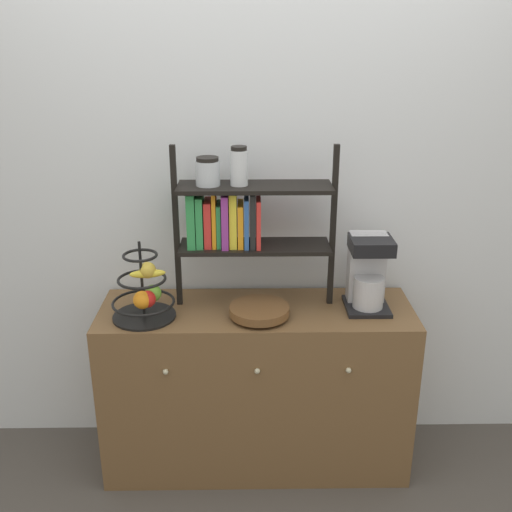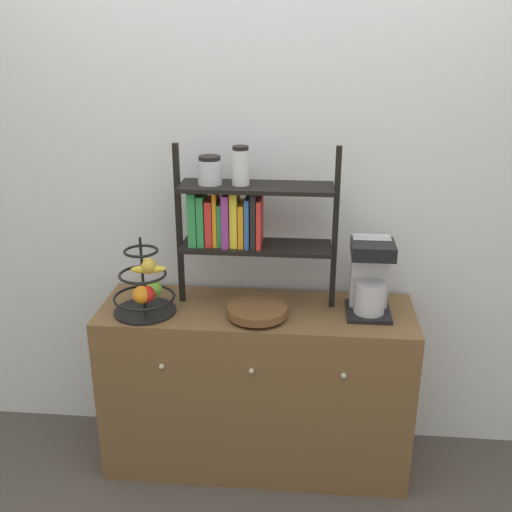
# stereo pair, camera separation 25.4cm
# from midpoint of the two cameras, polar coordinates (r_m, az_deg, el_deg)

# --- Properties ---
(ground_plane) EXTENTS (12.00, 12.00, 0.00)m
(ground_plane) POSITION_cam_midpoint_polar(r_m,az_deg,el_deg) (2.91, 2.30, -21.40)
(ground_plane) COLOR #47423D
(wall_back) EXTENTS (7.00, 0.05, 2.60)m
(wall_back) POSITION_cam_midpoint_polar(r_m,az_deg,el_deg) (2.72, 3.25, 6.88)
(wall_back) COLOR silver
(wall_back) RESTS_ON ground_plane
(sideboard) EXTENTS (1.38, 0.46, 0.80)m
(sideboard) POSITION_cam_midpoint_polar(r_m,az_deg,el_deg) (2.84, 2.66, -12.39)
(sideboard) COLOR brown
(sideboard) RESTS_ON ground_plane
(coffee_maker) EXTENTS (0.19, 0.21, 0.33)m
(coffee_maker) POSITION_cam_midpoint_polar(r_m,az_deg,el_deg) (2.62, 13.56, -2.02)
(coffee_maker) COLOR black
(coffee_maker) RESTS_ON sideboard
(fruit_stand) EXTENTS (0.27, 0.27, 0.34)m
(fruit_stand) POSITION_cam_midpoint_polar(r_m,az_deg,el_deg) (2.58, -7.75, -3.15)
(fruit_stand) COLOR black
(fruit_stand) RESTS_ON sideboard
(wooden_bowl) EXTENTS (0.26, 0.26, 0.05)m
(wooden_bowl) POSITION_cam_midpoint_polar(r_m,az_deg,el_deg) (2.55, 2.99, -5.32)
(wooden_bowl) COLOR brown
(wooden_bowl) RESTS_ON sideboard
(shelf_hutch) EXTENTS (0.70, 0.20, 0.71)m
(shelf_hutch) POSITION_cam_midpoint_polar(r_m,az_deg,el_deg) (2.55, 0.93, 4.10)
(shelf_hutch) COLOR black
(shelf_hutch) RESTS_ON sideboard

